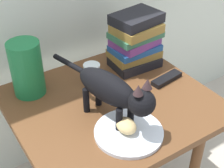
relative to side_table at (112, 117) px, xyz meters
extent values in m
cube|color=brown|center=(0.00, 0.00, 0.07)|extent=(0.76, 0.68, 0.03)
cylinder|color=brown|center=(-0.25, 0.25, -0.23)|extent=(0.04, 0.04, 0.57)
cylinder|color=brown|center=(0.25, 0.25, -0.23)|extent=(0.04, 0.04, 0.57)
cylinder|color=silver|center=(-0.05, -0.19, 0.09)|extent=(0.24, 0.24, 0.01)
ellipsoid|color=#E0BC7A|center=(-0.06, -0.18, 0.12)|extent=(0.07, 0.09, 0.05)
cylinder|color=black|center=(-0.02, -0.14, 0.13)|extent=(0.02, 0.02, 0.10)
cylinder|color=black|center=(-0.07, -0.16, 0.13)|extent=(0.02, 0.02, 0.10)
cylinder|color=black|center=(-0.05, 0.01, 0.13)|extent=(0.02, 0.02, 0.10)
cylinder|color=black|center=(-0.11, 0.00, 0.13)|extent=(0.02, 0.02, 0.10)
ellipsoid|color=black|center=(-0.07, -0.07, 0.22)|extent=(0.15, 0.27, 0.11)
sphere|color=black|center=(-0.03, -0.22, 0.23)|extent=(0.09, 0.09, 0.09)
cone|color=#332224|center=(-0.01, -0.21, 0.29)|extent=(0.03, 0.03, 0.03)
cone|color=#332224|center=(-0.05, -0.22, 0.29)|extent=(0.03, 0.03, 0.03)
cylinder|color=black|center=(-0.11, 0.13, 0.23)|extent=(0.06, 0.16, 0.02)
cube|color=black|center=(0.23, 0.16, 0.10)|extent=(0.21, 0.15, 0.04)
cube|color=olive|center=(0.23, 0.17, 0.14)|extent=(0.22, 0.16, 0.03)
cube|color=#1E4C8C|center=(0.23, 0.17, 0.17)|extent=(0.21, 0.14, 0.03)
cube|color=#72337A|center=(0.23, 0.17, 0.20)|extent=(0.21, 0.17, 0.04)
cube|color=#336B4C|center=(0.23, 0.17, 0.23)|extent=(0.22, 0.16, 0.03)
cube|color=olive|center=(0.23, 0.16, 0.27)|extent=(0.21, 0.17, 0.04)
cube|color=black|center=(0.24, 0.17, 0.31)|extent=(0.22, 0.17, 0.04)
cylinder|color=#196B38|center=(-0.24, 0.23, 0.19)|extent=(0.12, 0.12, 0.22)
cylinder|color=silver|center=(0.00, 0.15, 0.12)|extent=(0.07, 0.07, 0.08)
cylinder|color=silver|center=(0.00, 0.15, 0.10)|extent=(0.06, 0.06, 0.04)
cube|color=black|center=(0.27, -0.01, 0.09)|extent=(0.15, 0.06, 0.02)
camera|label=1|loc=(-0.54, -0.83, 0.86)|focal=51.92mm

